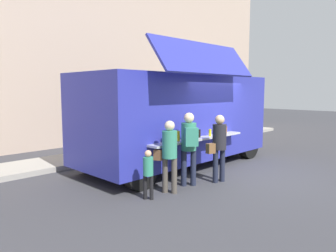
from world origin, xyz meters
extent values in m
plane|color=#38383D|center=(0.00, 0.00, 0.00)|extent=(60.00, 60.00, 0.00)
cube|color=#9E998E|center=(-4.37, 4.91, 0.07)|extent=(28.00, 1.60, 0.15)
cube|color=#2B319F|center=(-0.37, 2.31, 1.51)|extent=(6.24, 2.47, 2.42)
cube|color=#2B319F|center=(-0.98, 0.78, 3.09)|extent=(3.43, 0.71, 0.87)
cube|color=black|center=(-0.98, 1.15, 1.80)|extent=(3.25, 0.12, 1.09)
cube|color=#B7B7BC|center=(-0.98, 0.94, 1.03)|extent=(3.42, 0.37, 0.05)
cylinder|color=orange|center=(-2.24, 0.96, 1.16)|extent=(0.08, 0.08, 0.20)
cylinder|color=gold|center=(-1.81, 0.92, 1.18)|extent=(0.07, 0.07, 0.26)
cylinder|color=green|center=(-1.39, 0.93, 1.16)|extent=(0.08, 0.08, 0.21)
cylinder|color=black|center=(-0.96, 0.95, 1.16)|extent=(0.06, 0.06, 0.21)
cylinder|color=yellow|center=(-0.58, 0.90, 1.15)|extent=(0.07, 0.07, 0.20)
cylinder|color=orange|center=(-0.14, 0.95, 1.17)|extent=(0.07, 0.07, 0.22)
cylinder|color=orange|center=(0.26, 0.97, 1.16)|extent=(0.08, 0.08, 0.20)
cube|color=black|center=(2.69, 2.33, 1.95)|extent=(0.09, 2.06, 1.06)
cylinder|color=black|center=(2.04, 3.39, 0.45)|extent=(0.90, 0.28, 0.90)
cylinder|color=black|center=(2.05, 1.27, 0.45)|extent=(0.90, 0.28, 0.90)
cylinder|color=black|center=(-2.78, 3.35, 0.45)|extent=(0.90, 0.28, 0.90)
cylinder|color=black|center=(-2.77, 1.23, 0.45)|extent=(0.90, 0.28, 0.90)
cylinder|color=#2D5C3A|center=(3.23, 4.61, 0.48)|extent=(0.60, 0.60, 0.96)
cylinder|color=#1D2134|center=(-1.08, 0.34, 0.41)|extent=(0.13, 0.13, 0.83)
cylinder|color=#1D2134|center=(-0.87, 0.29, 0.41)|extent=(0.13, 0.13, 0.83)
cylinder|color=black|center=(-0.97, 0.31, 1.14)|extent=(0.34, 0.34, 0.63)
sphere|color=#D6AE82|center=(-0.97, 0.31, 1.57)|extent=(0.23, 0.23, 0.23)
cube|color=brown|center=(-1.24, 0.38, 0.88)|extent=(0.23, 0.18, 0.24)
cylinder|color=#1D2338|center=(-1.83, 0.72, 0.43)|extent=(0.14, 0.14, 0.87)
cylinder|color=#1D2338|center=(-1.65, 0.58, 0.43)|extent=(0.14, 0.14, 0.87)
cylinder|color=#317D60|center=(-1.74, 0.65, 1.19)|extent=(0.36, 0.36, 0.65)
sphere|color=beige|center=(-1.74, 0.65, 1.64)|extent=(0.24, 0.24, 0.24)
cube|color=#317F69|center=(-1.90, 0.43, 1.22)|extent=(0.35, 0.33, 0.42)
cylinder|color=#4D463E|center=(-2.50, 0.68, 0.40)|extent=(0.13, 0.13, 0.80)
cylinder|color=#4D463E|center=(-2.40, 0.49, 0.40)|extent=(0.13, 0.13, 0.80)
cylinder|color=#33866A|center=(-2.45, 0.59, 1.10)|extent=(0.33, 0.33, 0.60)
sphere|color=beige|center=(-2.45, 0.59, 1.51)|extent=(0.22, 0.22, 0.22)
cube|color=brown|center=(-2.57, 0.82, 0.85)|extent=(0.21, 0.24, 0.23)
cylinder|color=black|center=(-3.11, 0.67, 0.26)|extent=(0.08, 0.08, 0.52)
cylinder|color=black|center=(-3.03, 0.55, 0.26)|extent=(0.08, 0.08, 0.52)
cylinder|color=#308568|center=(-3.07, 0.61, 0.71)|extent=(0.21, 0.21, 0.39)
sphere|color=#DEA67E|center=(-3.07, 0.61, 0.98)|extent=(0.14, 0.14, 0.14)
camera|label=1|loc=(-7.37, -4.23, 2.28)|focal=33.88mm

